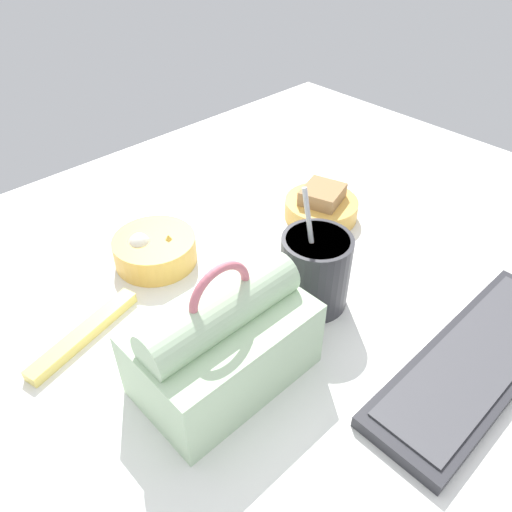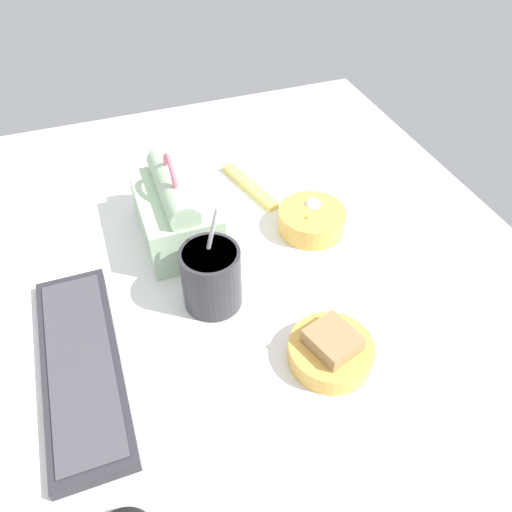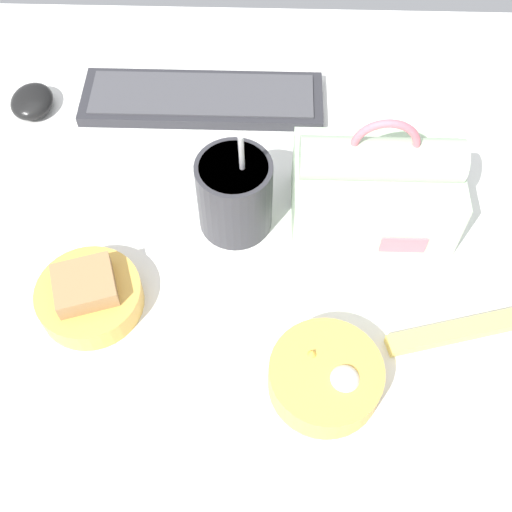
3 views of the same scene
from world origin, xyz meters
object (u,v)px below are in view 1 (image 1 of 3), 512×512
at_px(lunch_bag, 223,342).
at_px(bento_bowl_sandwich, 321,206).
at_px(bento_bowl_snacks, 155,249).
at_px(soup_cup, 315,270).
at_px(keyboard, 477,360).
at_px(chopstick_case, 84,334).

xyz_separation_m(lunch_bag, bento_bowl_sandwich, (-0.37, -0.15, -0.04)).
distance_m(lunch_bag, bento_bowl_snacks, 0.27).
bearing_deg(soup_cup, lunch_bag, 4.82).
bearing_deg(keyboard, bento_bowl_sandwich, -107.39).
bearing_deg(bento_bowl_snacks, soup_cup, 115.87).
height_order(keyboard, soup_cup, soup_cup).
relative_size(keyboard, bento_bowl_sandwich, 2.86).
xyz_separation_m(soup_cup, chopstick_case, (0.29, -0.17, -0.05)).
xyz_separation_m(keyboard, chopstick_case, (0.35, -0.40, -0.00)).
bearing_deg(keyboard, soup_cup, -74.58).
xyz_separation_m(bento_bowl_snacks, chopstick_case, (0.17, 0.07, -0.02)).
xyz_separation_m(bento_bowl_sandwich, bento_bowl_snacks, (0.29, -0.10, 0.00)).
xyz_separation_m(soup_cup, bento_bowl_snacks, (0.12, -0.24, -0.04)).
height_order(lunch_bag, soup_cup, soup_cup).
distance_m(bento_bowl_sandwich, chopstick_case, 0.47).
height_order(bento_bowl_snacks, chopstick_case, bento_bowl_snacks).
height_order(lunch_bag, bento_bowl_snacks, lunch_bag).
height_order(keyboard, chopstick_case, keyboard).
relative_size(bento_bowl_sandwich, chopstick_case, 0.72).
relative_size(bento_bowl_snacks, chopstick_case, 0.72).
bearing_deg(keyboard, chopstick_case, -48.70).
bearing_deg(lunch_bag, chopstick_case, -61.50).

